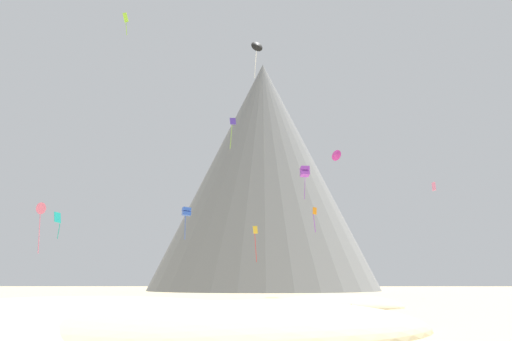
% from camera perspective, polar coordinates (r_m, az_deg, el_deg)
% --- Properties ---
extents(ground_plane, '(400.00, 400.00, 0.00)m').
position_cam_1_polar(ground_plane, '(24.26, 4.25, -17.88)').
color(ground_plane, '#C6B284').
extents(dune_foreground_left, '(30.07, 22.90, 2.51)m').
position_cam_1_polar(dune_foreground_left, '(38.76, -19.91, -15.15)').
color(dune_foreground_left, beige).
rests_on(dune_foreground_left, ground_plane).
extents(dune_foreground_right, '(13.79, 10.50, 2.33)m').
position_cam_1_polar(dune_foreground_right, '(46.09, 9.04, -15.17)').
color(dune_foreground_right, beige).
rests_on(dune_foreground_right, ground_plane).
extents(dune_midground, '(23.59, 20.80, 2.89)m').
position_cam_1_polar(dune_midground, '(23.74, -2.03, -18.03)').
color(dune_midground, beige).
rests_on(dune_midground, ground_plane).
extents(bush_ridge_crest, '(1.56, 1.56, 0.80)m').
position_cam_1_polar(bush_ridge_crest, '(36.82, -18.66, -14.80)').
color(bush_ridge_crest, '#386633').
rests_on(bush_ridge_crest, ground_plane).
extents(bush_near_right, '(1.46, 1.46, 1.00)m').
position_cam_1_polar(bush_near_right, '(30.88, 10.81, -15.60)').
color(bush_near_right, '#668C4C').
rests_on(bush_near_right, ground_plane).
extents(bush_scatter_east, '(2.40, 2.40, 0.98)m').
position_cam_1_polar(bush_scatter_east, '(26.75, -17.99, -15.77)').
color(bush_scatter_east, '#568442').
rests_on(bush_scatter_east, ground_plane).
extents(bush_far_right, '(1.35, 1.35, 0.79)m').
position_cam_1_polar(bush_far_right, '(24.17, -26.32, -15.75)').
color(bush_far_right, '#386633').
rests_on(bush_far_right, ground_plane).
extents(bush_near_left, '(1.72, 1.72, 0.98)m').
position_cam_1_polar(bush_near_left, '(46.66, -20.68, -13.91)').
color(bush_near_left, '#386633').
rests_on(bush_near_left, ground_plane).
extents(rock_massif, '(78.62, 78.62, 59.95)m').
position_cam_1_polar(rock_massif, '(130.13, 1.18, -1.04)').
color(rock_massif, slate).
rests_on(rock_massif, ground_plane).
extents(kite_lime_high, '(0.78, 0.50, 3.26)m').
position_cam_1_polar(kite_lime_high, '(72.37, -14.58, 16.21)').
color(kite_lime_high, '#8CD133').
extents(kite_rainbow_low, '(0.98, 1.37, 5.70)m').
position_cam_1_polar(kite_rainbow_low, '(61.20, -23.31, -4.12)').
color(kite_rainbow_low, '#E5668C').
extents(kite_teal_low, '(0.79, 1.10, 3.19)m').
position_cam_1_polar(kite_teal_low, '(64.53, -21.61, -5.18)').
color(kite_teal_low, teal).
extents(kite_indigo_mid, '(1.00, 0.52, 4.90)m').
position_cam_1_polar(kite_indigo_mid, '(75.73, -2.70, 5.10)').
color(kite_indigo_mid, '#5138B2').
extents(kite_violet_mid, '(1.55, 1.63, 5.44)m').
position_cam_1_polar(kite_violet_mid, '(82.33, 5.57, -0.13)').
color(kite_violet_mid, purple).
extents(kite_magenta_mid, '(1.59, 1.59, 1.69)m').
position_cam_1_polar(kite_magenta_mid, '(73.99, 9.05, 1.75)').
color(kite_magenta_mid, '#D1339E').
extents(kite_orange_low, '(0.54, 0.37, 3.03)m').
position_cam_1_polar(kite_orange_low, '(60.82, 6.68, -5.05)').
color(kite_orange_low, orange).
extents(kite_black_high, '(1.71, 1.22, 5.11)m').
position_cam_1_polar(kite_black_high, '(66.87, 0.13, 13.91)').
color(kite_black_high, black).
extents(kite_blue_low, '(1.54, 1.51, 4.71)m').
position_cam_1_polar(kite_blue_low, '(74.44, -7.91, -4.66)').
color(kite_blue_low, blue).
extents(kite_pink_mid, '(0.34, 0.84, 1.35)m').
position_cam_1_polar(kite_pink_mid, '(80.50, 19.55, -1.71)').
color(kite_pink_mid, pink).
extents(kite_gold_low, '(0.77, 0.29, 5.26)m').
position_cam_1_polar(kite_gold_low, '(73.65, -0.06, -7.50)').
color(kite_gold_low, gold).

